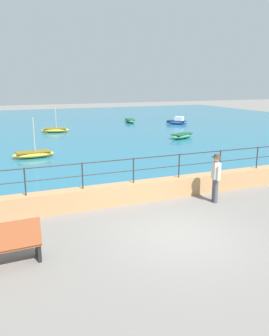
% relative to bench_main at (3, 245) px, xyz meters
% --- Properties ---
extents(ground_plane, '(120.00, 120.00, 0.00)m').
position_rel_bench_main_xyz_m(ground_plane, '(4.54, -0.11, -0.56)').
color(ground_plane, slate).
extents(promenade_wall, '(20.00, 0.56, 0.70)m').
position_rel_bench_main_xyz_m(promenade_wall, '(4.54, 3.09, -0.21)').
color(promenade_wall, tan).
rests_on(promenade_wall, ground).
extents(railing, '(18.44, 0.04, 0.90)m').
position_rel_bench_main_xyz_m(railing, '(4.54, 3.09, 0.76)').
color(railing, '#282623').
rests_on(railing, promenade_wall).
extents(lake_water, '(64.00, 44.32, 0.06)m').
position_rel_bench_main_xyz_m(lake_water, '(4.54, 25.73, -0.53)').
color(lake_water, '#236B89').
rests_on(lake_water, ground).
extents(bench_main, '(1.72, 0.62, 1.13)m').
position_rel_bench_main_xyz_m(bench_main, '(0.00, 0.00, 0.00)').
color(bench_main, '#9E4C28').
rests_on(bench_main, ground).
extents(person_walking, '(0.38, 0.55, 1.75)m').
position_rel_bench_main_xyz_m(person_walking, '(7.19, 1.91, 0.42)').
color(person_walking, '#4C4C56').
rests_on(person_walking, ground).
extents(boat_0, '(1.31, 2.43, 0.36)m').
position_rel_bench_main_xyz_m(boat_0, '(13.69, 25.97, -0.30)').
color(boat_0, '#338C59').
rests_on(boat_0, lake_water).
extents(boat_1, '(2.46, 1.79, 0.36)m').
position_rel_bench_main_xyz_m(boat_1, '(13.30, 14.66, -0.30)').
color(boat_1, '#338C59').
rests_on(boat_1, lake_water).
extents(boat_2, '(2.15, 2.35, 0.76)m').
position_rel_bench_main_xyz_m(boat_2, '(17.48, 22.72, -0.23)').
color(boat_2, '#2D4C9E').
rests_on(boat_2, lake_water).
extents(boat_4, '(2.34, 1.01, 2.24)m').
position_rel_bench_main_xyz_m(boat_4, '(2.17, 11.91, -0.30)').
color(boat_4, gold).
rests_on(boat_4, lake_water).
extents(boat_7, '(2.44, 1.39, 2.06)m').
position_rel_bench_main_xyz_m(boat_7, '(5.16, 21.60, -0.30)').
color(boat_7, gold).
rests_on(boat_7, lake_water).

